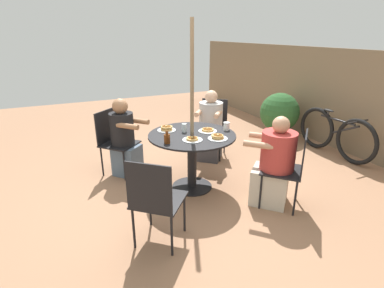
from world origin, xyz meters
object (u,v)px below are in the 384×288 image
Objects in this scene: coffee_cup at (226,126)px; drinking_glass_a at (184,128)px; pancake_plate_b at (192,139)px; patio_table at (192,147)px; patio_chair_east at (213,124)px; patio_chair_west at (155,198)px; potted_shrub at (279,114)px; patio_chair_north at (291,165)px; pancake_plate_c at (167,129)px; pancake_plate_d at (218,137)px; pancake_plate_a at (208,130)px; diner_east at (210,129)px; bicycle at (335,134)px; syrup_bottle at (167,139)px; patio_chair_south at (114,138)px; diner_south at (125,141)px; diner_north at (274,166)px.

drinking_glass_a reaches higher than coffee_cup.
pancake_plate_b is at bearing -72.77° from coffee_cup.
patio_chair_east reaches higher than patio_table.
patio_table is 1.21m from patio_chair_west.
potted_shrub is (-1.16, 1.88, -0.32)m from coffee_cup.
potted_shrub is (-1.00, 2.41, -0.32)m from drinking_glass_a.
pancake_plate_c is (-1.15, -1.06, 0.24)m from patio_chair_north.
pancake_plate_c is at bearing 89.35° from patio_chair_north.
drinking_glass_a is (-0.41, -0.26, 0.03)m from pancake_plate_d.
patio_table is 4.60× the size of pancake_plate_a.
diner_east is at bearing 138.92° from patio_table.
pancake_plate_a is 2.42m from potted_shrub.
potted_shrub reaches higher than drinking_glass_a.
diner_east is (0.14, -0.12, -0.02)m from patio_chair_east.
patio_chair_west is 1.31m from drinking_glass_a.
syrup_bottle is at bearing -86.63° from bicycle.
patio_chair_north is 2.41m from patio_chair_south.
diner_south is at bearing -134.41° from drinking_glass_a.
pancake_plate_b is at bearing 81.20° from patio_chair_south.
bicycle is (-0.94, 3.39, -0.15)m from patio_chair_west.
syrup_bottle is (1.06, 0.42, 0.28)m from patio_chair_south.
coffee_cup reaches higher than pancake_plate_a.
diner_east is at bearing 138.25° from diner_south.
patio_chair_east is 1.07m from pancake_plate_a.
patio_chair_north is 1.00× the size of patio_chair_east.
diner_south is 1.16m from pancake_plate_b.
drinking_glass_a reaches higher than pancake_plate_b.
pancake_plate_a is 0.39m from pancake_plate_b.
bicycle is at bearing 94.93° from pancake_plate_b.
patio_chair_east reaches higher than pancake_plate_a.
potted_shrub is (-2.01, 1.53, -0.05)m from patio_chair_north.
patio_chair_south is 8.44× the size of drinking_glass_a.
pancake_plate_a is 0.31m from pancake_plate_d.
patio_table is at bearing 90.00° from patio_chair_south.
diner_north is 1.25× the size of potted_shrub.
patio_chair_north is 2.23m from diner_south.
patio_chair_east is 1.00× the size of patio_chair_south.
pancake_plate_c is (0.48, 0.46, 0.26)m from diner_south.
patio_chair_north is 3.82× the size of pancake_plate_d.
pancake_plate_d is at bearing 73.10° from patio_chair_west.
potted_shrub is at bearing 5.21° from diner_north.
pancake_plate_c is at bearing 105.81° from patio_chair_west.
bicycle is (-0.91, 1.77, -0.15)m from patio_chair_north.
drinking_glass_a is 0.07× the size of bicycle.
diner_east is 0.73× the size of bicycle.
bicycle is (-0.01, 2.37, -0.38)m from pancake_plate_a.
potted_shrub is (-1.13, 2.36, -0.09)m from patio_table.
patio_chair_south is 0.88m from pancake_plate_c.
coffee_cup is at bearing 68.81° from patio_chair_north.
patio_chair_west is (1.82, -1.58, 0.00)m from patio_chair_east.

